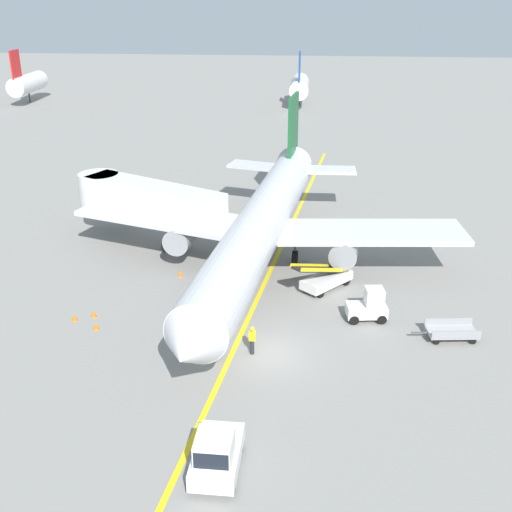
{
  "coord_description": "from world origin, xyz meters",
  "views": [
    {
      "loc": [
        1.94,
        -30.22,
        19.09
      ],
      "look_at": [
        -1.42,
        7.78,
        2.5
      ],
      "focal_mm": 44.81,
      "sensor_mm": 36.0,
      "label": 1
    }
  ],
  "objects_px": {
    "belt_loader_forward_hold": "(325,278)",
    "safety_cone_wingtip_right": "(216,342)",
    "jet_bridge": "(140,198)",
    "pushback_tug": "(216,454)",
    "airliner": "(261,224)",
    "safety_cone_wingtip_left": "(94,313)",
    "baggage_cart_loaded": "(452,332)",
    "baggage_tug_near_wing": "(369,306)",
    "safety_cone_nose_right": "(74,317)",
    "ground_crew_marshaller": "(252,339)",
    "safety_cone_tail_area": "(96,326)",
    "safety_cone_nose_left": "(180,274)"
  },
  "relations": [
    {
      "from": "baggage_tug_near_wing",
      "to": "ground_crew_marshaller",
      "type": "xyz_separation_m",
      "value": [
        -6.69,
        -4.47,
        -0.02
      ]
    },
    {
      "from": "jet_bridge",
      "to": "baggage_cart_loaded",
      "type": "xyz_separation_m",
      "value": [
        21.44,
        -13.18,
        -3.07
      ]
    },
    {
      "from": "safety_cone_wingtip_left",
      "to": "pushback_tug",
      "type": "bearing_deg",
      "value": -53.31
    },
    {
      "from": "baggage_cart_loaded",
      "to": "safety_cone_nose_left",
      "type": "distance_m",
      "value": 18.56
    },
    {
      "from": "airliner",
      "to": "belt_loader_forward_hold",
      "type": "bearing_deg",
      "value": -32.2
    },
    {
      "from": "baggage_cart_loaded",
      "to": "safety_cone_wingtip_right",
      "type": "bearing_deg",
      "value": -171.6
    },
    {
      "from": "airliner",
      "to": "baggage_tug_near_wing",
      "type": "xyz_separation_m",
      "value": [
        7.11,
        -6.9,
        -2.49
      ]
    },
    {
      "from": "safety_cone_wingtip_left",
      "to": "safety_cone_tail_area",
      "type": "distance_m",
      "value": 1.59
    },
    {
      "from": "airliner",
      "to": "safety_cone_wingtip_right",
      "type": "xyz_separation_m",
      "value": [
        -1.71,
        -10.74,
        -3.2
      ]
    },
    {
      "from": "baggage_tug_near_wing",
      "to": "safety_cone_wingtip_left",
      "type": "height_order",
      "value": "baggage_tug_near_wing"
    },
    {
      "from": "belt_loader_forward_hold",
      "to": "safety_cone_wingtip_left",
      "type": "height_order",
      "value": "belt_loader_forward_hold"
    },
    {
      "from": "safety_cone_tail_area",
      "to": "pushback_tug",
      "type": "bearing_deg",
      "value": -51.83
    },
    {
      "from": "safety_cone_nose_left",
      "to": "safety_cone_tail_area",
      "type": "relative_size",
      "value": 1.0
    },
    {
      "from": "jet_bridge",
      "to": "ground_crew_marshaller",
      "type": "distance_m",
      "value": 18.95
    },
    {
      "from": "baggage_tug_near_wing",
      "to": "baggage_cart_loaded",
      "type": "relative_size",
      "value": 0.67
    },
    {
      "from": "safety_cone_wingtip_right",
      "to": "ground_crew_marshaller",
      "type": "bearing_deg",
      "value": -16.53
    },
    {
      "from": "belt_loader_forward_hold",
      "to": "safety_cone_wingtip_right",
      "type": "height_order",
      "value": "belt_loader_forward_hold"
    },
    {
      "from": "airliner",
      "to": "safety_cone_wingtip_left",
      "type": "xyz_separation_m",
      "value": [
        -9.7,
        -8.02,
        -3.2
      ]
    },
    {
      "from": "airliner",
      "to": "safety_cone_tail_area",
      "type": "height_order",
      "value": "airliner"
    },
    {
      "from": "pushback_tug",
      "to": "safety_cone_wingtip_left",
      "type": "bearing_deg",
      "value": 126.69
    },
    {
      "from": "jet_bridge",
      "to": "pushback_tug",
      "type": "distance_m",
      "value": 27.04
    },
    {
      "from": "safety_cone_nose_left",
      "to": "safety_cone_wingtip_left",
      "type": "xyz_separation_m",
      "value": [
        -4.18,
        -6.17,
        0.0
      ]
    },
    {
      "from": "baggage_cart_loaded",
      "to": "safety_cone_tail_area",
      "type": "relative_size",
      "value": 8.69
    },
    {
      "from": "safety_cone_nose_right",
      "to": "safety_cone_wingtip_left",
      "type": "height_order",
      "value": "same"
    },
    {
      "from": "baggage_cart_loaded",
      "to": "safety_cone_wingtip_left",
      "type": "distance_m",
      "value": 21.42
    },
    {
      "from": "pushback_tug",
      "to": "safety_cone_wingtip_left",
      "type": "height_order",
      "value": "pushback_tug"
    },
    {
      "from": "belt_loader_forward_hold",
      "to": "ground_crew_marshaller",
      "type": "relative_size",
      "value": 2.69
    },
    {
      "from": "safety_cone_nose_left",
      "to": "safety_cone_wingtip_left",
      "type": "distance_m",
      "value": 7.46
    },
    {
      "from": "ground_crew_marshaller",
      "to": "jet_bridge",
      "type": "bearing_deg",
      "value": 122.72
    },
    {
      "from": "airliner",
      "to": "safety_cone_nose_left",
      "type": "xyz_separation_m",
      "value": [
        -5.52,
        -1.85,
        -3.2
      ]
    },
    {
      "from": "jet_bridge",
      "to": "baggage_cart_loaded",
      "type": "distance_m",
      "value": 25.35
    },
    {
      "from": "airliner",
      "to": "baggage_cart_loaded",
      "type": "distance_m",
      "value": 14.92
    },
    {
      "from": "baggage_cart_loaded",
      "to": "safety_cone_nose_left",
      "type": "relative_size",
      "value": 8.69
    },
    {
      "from": "pushback_tug",
      "to": "safety_cone_wingtip_left",
      "type": "xyz_separation_m",
      "value": [
        -9.49,
        12.74,
        -0.77
      ]
    },
    {
      "from": "jet_bridge",
      "to": "safety_cone_tail_area",
      "type": "height_order",
      "value": "jet_bridge"
    },
    {
      "from": "pushback_tug",
      "to": "safety_cone_nose_left",
      "type": "bearing_deg",
      "value": 105.69
    },
    {
      "from": "jet_bridge",
      "to": "safety_cone_tail_area",
      "type": "relative_size",
      "value": 28.65
    },
    {
      "from": "jet_bridge",
      "to": "ground_crew_marshaller",
      "type": "relative_size",
      "value": 7.41
    },
    {
      "from": "pushback_tug",
      "to": "baggage_cart_loaded",
      "type": "xyz_separation_m",
      "value": [
        11.91,
        12.01,
        -0.53
      ]
    },
    {
      "from": "safety_cone_wingtip_right",
      "to": "baggage_tug_near_wing",
      "type": "bearing_deg",
      "value": 23.56
    },
    {
      "from": "safety_cone_nose_right",
      "to": "safety_cone_wingtip_left",
      "type": "xyz_separation_m",
      "value": [
        1.02,
        0.57,
        0.0
      ]
    },
    {
      "from": "safety_cone_tail_area",
      "to": "baggage_tug_near_wing",
      "type": "bearing_deg",
      "value": 9.08
    },
    {
      "from": "baggage_cart_loaded",
      "to": "airliner",
      "type": "bearing_deg",
      "value": 143.19
    },
    {
      "from": "jet_bridge",
      "to": "pushback_tug",
      "type": "relative_size",
      "value": 3.47
    },
    {
      "from": "belt_loader_forward_hold",
      "to": "safety_cone_wingtip_right",
      "type": "xyz_separation_m",
      "value": [
        -6.24,
        -7.89,
        -0.56
      ]
    },
    {
      "from": "jet_bridge",
      "to": "safety_cone_wingtip_right",
      "type": "distance_m",
      "value": 17.47
    },
    {
      "from": "airliner",
      "to": "safety_cone_tail_area",
      "type": "relative_size",
      "value": 80.28
    },
    {
      "from": "airliner",
      "to": "safety_cone_wingtip_right",
      "type": "height_order",
      "value": "airliner"
    },
    {
      "from": "airliner",
      "to": "safety_cone_wingtip_left",
      "type": "distance_m",
      "value": 12.99
    },
    {
      "from": "pushback_tug",
      "to": "safety_cone_tail_area",
      "type": "xyz_separation_m",
      "value": [
        -8.87,
        11.29,
        -0.77
      ]
    }
  ]
}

